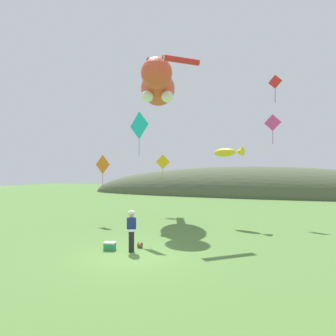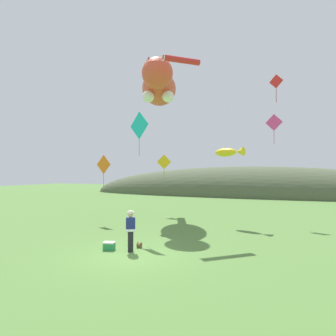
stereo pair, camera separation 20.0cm
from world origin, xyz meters
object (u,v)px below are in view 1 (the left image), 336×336
at_px(kite_diamond_gold, 163,162).
at_px(kite_diamond_teal, 139,126).
at_px(kite_tube_streamer, 181,60).
at_px(picnic_cooler, 110,246).
at_px(kite_diamond_orange, 103,165).
at_px(festival_attendant, 131,230).
at_px(kite_diamond_pink, 273,123).
at_px(kite_spool, 140,245).
at_px(kite_diamond_red, 275,82).
at_px(kite_fish_windsock, 228,152).
at_px(kite_giant_cat, 158,87).

relative_size(kite_diamond_gold, kite_diamond_teal, 0.86).
bearing_deg(kite_diamond_teal, kite_tube_streamer, 59.41).
xyz_separation_m(picnic_cooler, kite_diamond_gold, (-2.27, 11.27, 4.08)).
height_order(kite_diamond_orange, kite_diamond_teal, kite_diamond_teal).
distance_m(kite_diamond_orange, kite_diamond_teal, 5.41).
bearing_deg(kite_tube_streamer, picnic_cooler, -101.47).
distance_m(festival_attendant, kite_diamond_teal, 6.15).
xyz_separation_m(kite_diamond_teal, kite_diamond_pink, (6.61, 7.43, 0.87)).
distance_m(festival_attendant, kite_spool, 1.12).
bearing_deg(kite_spool, kite_diamond_orange, 137.12).
bearing_deg(kite_diamond_red, kite_diamond_pink, 98.18).
height_order(festival_attendant, kite_diamond_gold, kite_diamond_gold).
xyz_separation_m(kite_diamond_gold, kite_diamond_orange, (-2.26, -5.22, -0.31)).
xyz_separation_m(kite_diamond_red, kite_diamond_orange, (-11.07, -3.07, -5.30)).
bearing_deg(festival_attendant, kite_diamond_teal, 112.30).
bearing_deg(kite_tube_streamer, kite_diamond_pink, 43.70).
relative_size(picnic_cooler, kite_diamond_teal, 0.23).
bearing_deg(festival_attendant, kite_diamond_red, 58.51).
height_order(festival_attendant, kite_fish_windsock, kite_fish_windsock).
bearing_deg(kite_diamond_teal, picnic_cooler, -84.69).
bearing_deg(festival_attendant, kite_diamond_pink, 63.69).
height_order(festival_attendant, picnic_cooler, festival_attendant).
xyz_separation_m(kite_spool, kite_diamond_pink, (5.25, 9.92, 6.76)).
height_order(kite_spool, kite_diamond_teal, kite_diamond_teal).
distance_m(festival_attendant, kite_fish_windsock, 9.67).
xyz_separation_m(kite_diamond_gold, kite_diamond_pink, (8.57, -0.48, 2.62)).
bearing_deg(kite_diamond_red, kite_diamond_teal, -139.92).
xyz_separation_m(kite_spool, kite_giant_cat, (-2.91, 8.47, 9.78)).
distance_m(kite_diamond_red, kite_diamond_orange, 12.65).
distance_m(festival_attendant, kite_diamond_gold, 12.09).
bearing_deg(kite_giant_cat, kite_diamond_red, -1.52).
height_order(kite_fish_windsock, kite_tube_streamer, kite_tube_streamer).
bearing_deg(kite_diamond_pink, picnic_cooler, -120.26).
relative_size(festival_attendant, kite_diamond_gold, 0.85).
xyz_separation_m(kite_fish_windsock, kite_diamond_gold, (-5.84, 2.65, -0.51)).
height_order(festival_attendant, kite_giant_cat, kite_giant_cat).
bearing_deg(picnic_cooler, kite_diamond_orange, 126.84).
distance_m(kite_diamond_gold, kite_diamond_teal, 8.34).
bearing_deg(kite_diamond_red, picnic_cooler, -125.62).
xyz_separation_m(kite_fish_windsock, kite_tube_streamer, (-2.37, -2.70, 5.55)).
bearing_deg(kite_diamond_gold, kite_diamond_orange, -113.42).
xyz_separation_m(kite_diamond_red, kite_diamond_gold, (-8.81, 2.15, -4.99)).
height_order(kite_spool, kite_giant_cat, kite_giant_cat).
bearing_deg(kite_giant_cat, kite_tube_streamer, -48.18).
relative_size(festival_attendant, kite_fish_windsock, 0.81).
xyz_separation_m(festival_attendant, kite_tube_streamer, (0.18, 5.81, 9.37)).
bearing_deg(festival_attendant, picnic_cooler, -173.55).
bearing_deg(kite_diamond_pink, kite_giant_cat, -169.96).
relative_size(kite_spool, kite_diamond_orange, 0.11).
bearing_deg(kite_diamond_orange, kite_tube_streamer, -1.29).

